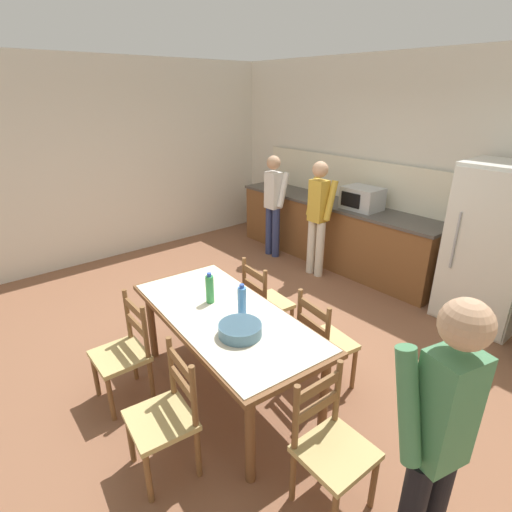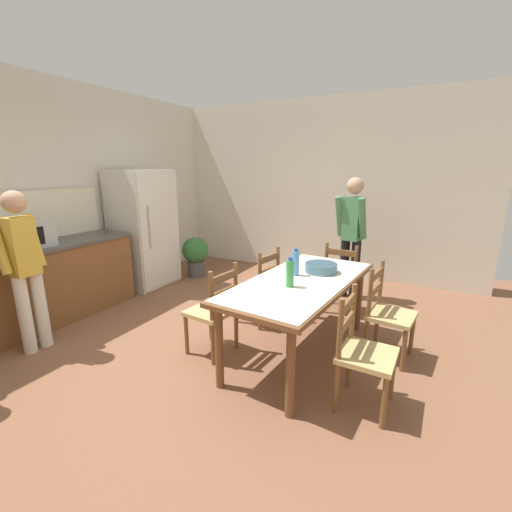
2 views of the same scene
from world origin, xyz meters
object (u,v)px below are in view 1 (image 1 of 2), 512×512
(microwave, at_px, (362,198))
(chair_side_near_right, at_px, (166,417))
(chair_side_far_right, at_px, (323,343))
(chair_head_end, at_px, (331,447))
(chair_side_far_left, at_px, (265,303))
(chair_side_near_left, at_px, (124,353))
(refrigerator, at_px, (493,247))
(person_at_sink, at_px, (273,201))
(bottle_near_centre, at_px, (210,289))
(person_at_counter, at_px, (318,213))
(bottle_off_centre, at_px, (242,301))
(serving_bowl, at_px, (240,329))
(dining_table, at_px, (225,323))
(person_by_table, at_px, (437,438))

(microwave, xyz_separation_m, chair_side_near_right, (1.19, -3.67, -0.64))
(chair_side_far_right, distance_m, chair_head_end, 1.08)
(chair_side_far_left, relative_size, chair_side_near_left, 1.00)
(refrigerator, distance_m, person_at_sink, 2.99)
(bottle_near_centre, xyz_separation_m, chair_side_far_right, (0.71, 0.66, -0.46))
(refrigerator, relative_size, bottle_near_centre, 6.56)
(chair_head_end, distance_m, person_at_counter, 3.47)
(bottle_off_centre, distance_m, person_at_counter, 2.61)
(chair_side_far_left, bearing_deg, refrigerator, -114.34)
(refrigerator, bearing_deg, person_at_sink, -170.74)
(serving_bowl, bearing_deg, person_at_sink, 133.53)
(refrigerator, distance_m, bottle_off_centre, 2.90)
(bottle_near_centre, relative_size, person_at_sink, 0.17)
(bottle_near_centre, height_order, chair_head_end, bottle_near_centre)
(bottle_near_centre, relative_size, bottle_off_centre, 1.00)
(chair_side_near_left, bearing_deg, dining_table, 56.35)
(chair_side_far_left, distance_m, chair_side_near_right, 1.67)
(bottle_off_centre, height_order, chair_side_near_right, bottle_off_centre)
(chair_side_near_right, relative_size, person_at_counter, 0.57)
(chair_side_far_right, height_order, chair_head_end, same)
(dining_table, height_order, person_by_table, person_by_table)
(chair_side_far_left, bearing_deg, person_by_table, 164.95)
(serving_bowl, height_order, chair_side_far_right, chair_side_far_right)
(refrigerator, relative_size, serving_bowl, 5.53)
(microwave, distance_m, chair_head_end, 3.70)
(microwave, xyz_separation_m, serving_bowl, (1.15, -3.00, -0.25))
(dining_table, distance_m, bottle_near_centre, 0.31)
(bottle_off_centre, bearing_deg, serving_bowl, -41.07)
(person_at_counter, bearing_deg, chair_side_far_right, -136.58)
(person_by_table, bearing_deg, refrigerator, -58.96)
(refrigerator, relative_size, chair_side_far_right, 1.95)
(dining_table, relative_size, chair_side_near_right, 2.13)
(chair_side_far_left, relative_size, chair_side_near_right, 1.00)
(bottle_off_centre, bearing_deg, microwave, 108.25)
(refrigerator, bearing_deg, chair_side_near_right, -98.24)
(person_at_sink, xyz_separation_m, person_by_table, (3.84, -2.48, 0.06))
(serving_bowl, xyz_separation_m, person_at_counter, (-1.46, 2.49, 0.07))
(chair_side_far_right, distance_m, person_at_counter, 2.40)
(microwave, relative_size, person_at_sink, 0.32)
(chair_side_far_left, relative_size, chair_head_end, 1.00)
(chair_side_far_left, bearing_deg, chair_side_near_right, 121.34)
(chair_side_far_left, bearing_deg, person_at_counter, -58.61)
(microwave, distance_m, person_at_counter, 0.64)
(chair_side_near_left, bearing_deg, microwave, 97.12)
(chair_side_near_right, height_order, person_at_sink, person_at_sink)
(chair_side_near_right, xyz_separation_m, chair_head_end, (0.86, 0.65, 0.00))
(dining_table, height_order, chair_side_near_right, chair_side_near_right)
(chair_side_far_right, xyz_separation_m, person_at_counter, (-1.62, 1.71, 0.45))
(chair_side_near_left, xyz_separation_m, chair_head_end, (1.70, 0.57, 0.00))
(chair_side_near_left, bearing_deg, serving_bowl, 37.94)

